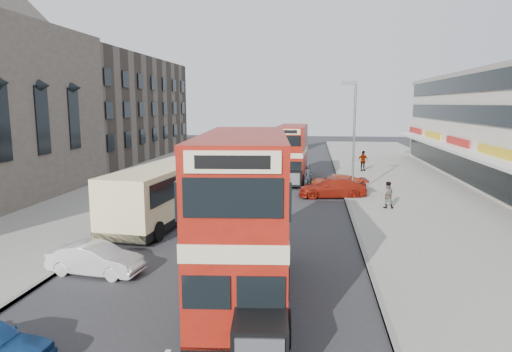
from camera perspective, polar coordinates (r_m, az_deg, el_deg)
The scene contains 17 objects.
ground at distance 15.85m, azimuth -7.47°, elevation -15.53°, with size 160.00×160.00×0.00m, color #28282B.
road_surface at distance 34.75m, azimuth 0.84°, elevation -1.80°, with size 12.00×90.00×0.01m, color #28282B.
pavement_right at distance 35.51m, azimuth 20.48°, elevation -2.04°, with size 12.00×90.00×0.15m, color gray.
pavement_left at distance 37.96m, azimuth -17.47°, elevation -1.19°, with size 12.00×90.00×0.15m, color gray.
kerb_left at distance 35.92m, azimuth -8.88°, elevation -1.44°, with size 0.20×90.00×0.16m, color gray.
kerb_right at distance 34.62m, azimuth 10.93°, elevation -1.90°, with size 0.20×90.00×0.16m, color gray.
brick_terrace at distance 57.96m, azimuth -19.41°, elevation 8.02°, with size 14.00×28.00×12.00m, color #66594C.
street_lamp at distance 32.09m, azimuth 12.17°, elevation 5.69°, with size 1.00×0.20×8.12m.
bus_main at distance 15.09m, azimuth -1.51°, elevation -5.17°, with size 3.57×9.95×5.44m.
bus_second at distance 39.26m, azimuth 4.59°, elevation 2.98°, with size 2.57×8.40×4.58m.
coach at distance 26.39m, azimuth -11.13°, elevation -1.67°, with size 3.93×11.30×2.93m.
car_left_front at distance 18.93m, azimuth -19.62°, elevation -9.84°, with size 1.29×3.71×1.22m, color silver.
car_right_a at distance 32.45m, azimuth 9.63°, elevation -1.47°, with size 1.95×4.80×1.39m, color #9D1E0F.
car_right_b at distance 34.86m, azimuth 9.90°, elevation -0.87°, with size 2.07×4.48×1.25m, color #D54115.
pedestrian_near at distance 29.25m, azimuth 16.26°, elevation -2.27°, with size 0.63×0.42×1.70m, color gray.
pedestrian_far at distance 44.91m, azimuth 13.35°, elevation 1.88°, with size 1.14×0.47×1.95m, color gray.
cyclist at distance 33.99m, azimuth 6.64°, elevation -0.91°, with size 0.86×1.89×2.11m.
Camera 1 is at (3.75, -13.92, 6.59)m, focal length 31.67 mm.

